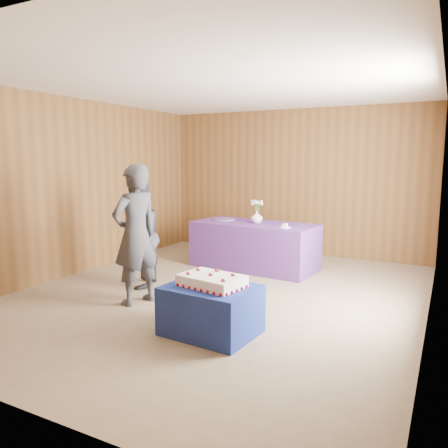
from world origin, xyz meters
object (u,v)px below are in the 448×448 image
Objects in this scene: cake_table at (211,310)px; guest_right at (139,236)px; guest_left at (136,235)px; serving_table at (254,246)px; sheet_cake at (212,281)px; vase at (257,217)px.

guest_right reaches higher than cake_table.
guest_left reaches higher than guest_right.
sheet_cake is (0.71, -2.72, 0.18)m from serving_table.
guest_left reaches higher than cake_table.
vase is (0.03, 0.03, 0.47)m from serving_table.
sheet_cake reaches higher than cake_table.
guest_left is at bearing 166.43° from cake_table.
cake_table is at bearing -70.07° from serving_table.
guest_left is 1.19× the size of guest_right.
sheet_cake is at bearing 44.23° from cake_table.
serving_table is 2.82m from sheet_cake.
vase is at bearing 123.97° from guest_right.
sheet_cake is (0.01, 0.01, 0.31)m from cake_table.
guest_left is 0.73m from guest_right.
serving_table is 10.17× the size of vase.
serving_table is 2.01m from guest_right.
vase is 2.02m from guest_right.
cake_table is 0.52× the size of guest_left.
vase is 0.11× the size of guest_left.
guest_left is (-0.61, -2.33, 0.01)m from vase.
vase reaches higher than serving_table.
guest_right is at bearing 153.77° from cake_table.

